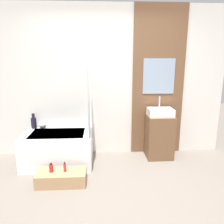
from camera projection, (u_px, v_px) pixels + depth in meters
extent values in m
plane|color=slate|center=(111.00, 205.00, 2.60)|extent=(12.00, 12.00, 0.00)
cube|color=silver|center=(106.00, 82.00, 3.84)|extent=(4.20, 0.06, 2.60)
cube|color=brown|center=(158.00, 82.00, 3.84)|extent=(0.91, 0.03, 2.60)
cube|color=#8C9EB2|center=(159.00, 76.00, 3.79)|extent=(0.55, 0.01, 0.61)
cube|color=white|center=(58.00, 148.00, 3.61)|extent=(1.10, 0.77, 0.52)
cube|color=silver|center=(58.00, 133.00, 3.55)|extent=(0.86, 0.54, 0.01)
cube|color=silver|center=(89.00, 102.00, 3.38)|extent=(0.01, 0.58, 1.06)
cube|color=#A87F56|center=(62.00, 177.00, 3.03)|extent=(0.68, 0.33, 0.18)
cube|color=brown|center=(159.00, 136.00, 3.83)|extent=(0.45, 0.42, 0.75)
cube|color=white|center=(160.00, 112.00, 3.73)|extent=(0.42, 0.31, 0.12)
cylinder|color=silver|center=(159.00, 102.00, 3.77)|extent=(0.02, 0.02, 0.19)
cylinder|color=black|center=(34.00, 123.00, 3.79)|extent=(0.09, 0.09, 0.18)
cylinder|color=black|center=(33.00, 116.00, 3.76)|extent=(0.05, 0.05, 0.08)
sphere|color=silver|center=(43.00, 125.00, 3.78)|extent=(0.13, 0.13, 0.13)
cylinder|color=red|center=(51.00, 168.00, 2.99)|extent=(0.05, 0.05, 0.11)
cylinder|color=black|center=(51.00, 164.00, 2.98)|extent=(0.03, 0.03, 0.02)
cylinder|color=red|center=(65.00, 168.00, 3.00)|extent=(0.04, 0.04, 0.11)
cylinder|color=black|center=(65.00, 163.00, 2.99)|extent=(0.02, 0.02, 0.02)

